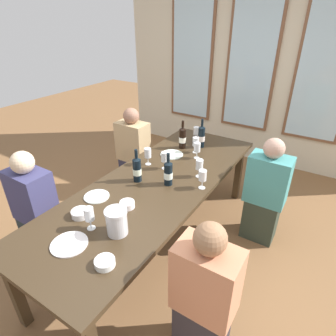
% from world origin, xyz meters
% --- Properties ---
extents(ground_plane, '(12.00, 12.00, 0.00)m').
position_xyz_m(ground_plane, '(0.00, 0.00, 0.00)').
color(ground_plane, brown).
extents(back_wall_with_windows, '(4.14, 0.10, 2.90)m').
position_xyz_m(back_wall_with_windows, '(0.00, 2.45, 1.45)').
color(back_wall_with_windows, beige).
rests_on(back_wall_with_windows, ground).
extents(dining_table, '(0.94, 2.64, 0.74)m').
position_xyz_m(dining_table, '(0.00, 0.00, 0.68)').
color(dining_table, '#3B2C1B').
rests_on(dining_table, ground).
extents(white_plate_0, '(0.24, 0.24, 0.01)m').
position_xyz_m(white_plate_0, '(-0.04, -0.95, 0.74)').
color(white_plate_0, white).
rests_on(white_plate_0, dining_table).
extents(white_plate_1, '(0.24, 0.24, 0.01)m').
position_xyz_m(white_plate_1, '(-0.17, 0.55, 0.74)').
color(white_plate_1, white).
rests_on(white_plate_1, dining_table).
extents(white_plate_2, '(0.21, 0.21, 0.01)m').
position_xyz_m(white_plate_2, '(-0.28, -0.46, 0.74)').
color(white_plate_2, white).
rests_on(white_plate_2, dining_table).
extents(metal_pitcher, '(0.16, 0.16, 0.19)m').
position_xyz_m(metal_pitcher, '(0.15, -0.69, 0.84)').
color(metal_pitcher, silver).
rests_on(metal_pitcher, dining_table).
extents(wine_bottle_0, '(0.08, 0.08, 0.30)m').
position_xyz_m(wine_bottle_0, '(0.11, 0.03, 0.85)').
color(wine_bottle_0, black).
rests_on(wine_bottle_0, dining_table).
extents(wine_bottle_1, '(0.08, 0.08, 0.32)m').
position_xyz_m(wine_bottle_1, '(-0.17, 0.77, 0.86)').
color(wine_bottle_1, black).
rests_on(wine_bottle_1, dining_table).
extents(wine_bottle_2, '(0.08, 0.08, 0.31)m').
position_xyz_m(wine_bottle_2, '(-0.15, -0.07, 0.86)').
color(wine_bottle_2, black).
rests_on(wine_bottle_2, dining_table).
extents(wine_bottle_3, '(0.08, 0.08, 0.33)m').
position_xyz_m(wine_bottle_3, '(0.00, 0.90, 0.87)').
color(wine_bottle_3, black).
rests_on(wine_bottle_3, dining_table).
extents(tasting_bowl_0, '(0.12, 0.12, 0.05)m').
position_xyz_m(tasting_bowl_0, '(0.02, -0.43, 0.76)').
color(tasting_bowl_0, white).
rests_on(tasting_bowl_0, dining_table).
extents(tasting_bowl_1, '(0.13, 0.13, 0.04)m').
position_xyz_m(tasting_bowl_1, '(0.28, -0.95, 0.76)').
color(tasting_bowl_1, white).
rests_on(tasting_bowl_1, dining_table).
extents(tasting_bowl_2, '(0.13, 0.13, 0.05)m').
position_xyz_m(tasting_bowl_2, '(-0.20, -0.70, 0.76)').
color(tasting_bowl_2, white).
rests_on(tasting_bowl_2, dining_table).
extents(wine_glass_0, '(0.07, 0.07, 0.17)m').
position_xyz_m(wine_glass_0, '(0.28, 0.29, 0.86)').
color(wine_glass_0, white).
rests_on(wine_glass_0, dining_table).
extents(wine_glass_1, '(0.07, 0.07, 0.17)m').
position_xyz_m(wine_glass_1, '(-0.13, 1.03, 0.86)').
color(wine_glass_1, white).
rests_on(wine_glass_1, dining_table).
extents(wine_glass_2, '(0.07, 0.07, 0.17)m').
position_xyz_m(wine_glass_2, '(-0.07, 0.25, 0.86)').
color(wine_glass_2, white).
rests_on(wine_glass_2, dining_table).
extents(wine_glass_3, '(0.07, 0.07, 0.17)m').
position_xyz_m(wine_glass_3, '(0.01, 0.74, 0.86)').
color(wine_glass_3, white).
rests_on(wine_glass_3, dining_table).
extents(wine_glass_4, '(0.07, 0.07, 0.17)m').
position_xyz_m(wine_glass_4, '(0.39, 0.13, 0.86)').
color(wine_glass_4, white).
rests_on(wine_glass_4, dining_table).
extents(wine_glass_5, '(0.07, 0.07, 0.17)m').
position_xyz_m(wine_glass_5, '(-0.26, 0.24, 0.86)').
color(wine_glass_5, white).
rests_on(wine_glass_5, dining_table).
extents(wine_glass_6, '(0.07, 0.07, 0.17)m').
position_xyz_m(wine_glass_6, '(0.09, 0.62, 0.86)').
color(wine_glass_6, white).
rests_on(wine_glass_6, dining_table).
extents(wine_glass_7, '(0.07, 0.07, 0.17)m').
position_xyz_m(wine_glass_7, '(-0.04, -0.76, 0.86)').
color(wine_glass_7, white).
rests_on(wine_glass_7, dining_table).
extents(seated_person_0, '(0.38, 0.24, 1.11)m').
position_xyz_m(seated_person_0, '(-0.83, -0.70, 0.53)').
color(seated_person_0, '#242F33').
rests_on(seated_person_0, ground).
extents(seated_person_1, '(0.38, 0.24, 1.11)m').
position_xyz_m(seated_person_1, '(0.83, -0.69, 0.53)').
color(seated_person_1, '#322D32').
rests_on(seated_person_1, ground).
extents(seated_person_2, '(0.38, 0.24, 1.11)m').
position_xyz_m(seated_person_2, '(-0.83, 0.70, 0.53)').
color(seated_person_2, '#2F2E40').
rests_on(seated_person_2, ground).
extents(seated_person_3, '(0.38, 0.24, 1.11)m').
position_xyz_m(seated_person_3, '(0.83, 0.67, 0.53)').
color(seated_person_3, '#2F3A2C').
rests_on(seated_person_3, ground).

